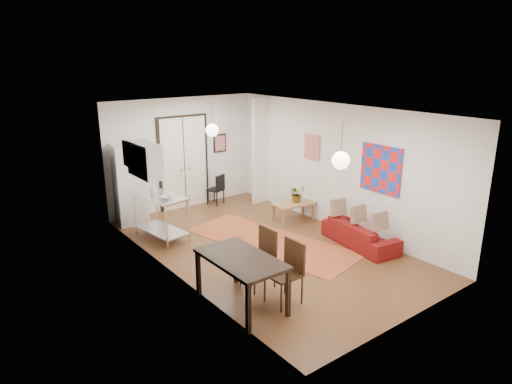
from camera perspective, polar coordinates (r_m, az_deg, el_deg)
floor at (r=9.77m, az=1.13°, el=-6.93°), size 7.00×7.00×0.00m
ceiling at (r=9.01m, az=1.23°, el=10.23°), size 4.20×7.00×0.02m
wall_back at (r=12.14m, az=-9.16°, el=4.78°), size 4.20×0.02×2.90m
wall_front at (r=7.02m, az=19.26°, el=-4.82°), size 4.20×0.02×2.90m
wall_left at (r=8.20m, az=-10.41°, el=-1.08°), size 0.02×7.00×2.90m
wall_right at (r=10.67m, az=10.07°, el=3.09°), size 0.02×7.00×2.90m
double_doors at (r=12.16m, az=-9.01°, el=3.59°), size 1.44×0.06×2.50m
stub_partition at (r=12.35m, az=0.57°, el=5.18°), size 0.50×0.10×2.90m
wall_cabinet at (r=9.47m, az=-13.74°, el=3.94°), size 0.35×1.00×0.70m
painting_popart at (r=9.83m, az=15.35°, el=2.78°), size 0.05×1.00×1.00m
painting_abstract at (r=11.13m, az=7.05°, el=5.62°), size 0.05×0.50×0.60m
poster_back at (r=12.66m, az=-4.52°, el=6.11°), size 0.40×0.03×0.50m
print_left at (r=9.86m, az=-15.75°, el=4.58°), size 0.03×0.44×0.54m
pendant_back at (r=10.72m, az=-5.51°, el=7.70°), size 0.30×0.30×0.80m
pendant_front at (r=7.67m, az=10.55°, el=3.89°), size 0.30×0.30×0.80m
kilim_rug at (r=10.04m, az=1.75°, el=-6.22°), size 2.29×4.15×0.01m
sofa at (r=10.02m, az=12.88°, el=-5.11°), size 1.88×0.95×0.52m
coffee_table at (r=11.25m, az=4.71°, el=-1.62°), size 1.07×0.67×0.45m
potted_plant at (r=11.23m, az=5.12°, el=-0.18°), size 0.43×0.38×0.44m
kitchen_counter at (r=10.22m, az=-11.79°, el=-2.23°), size 0.83×1.38×1.00m
bowl at (r=9.84m, az=-11.16°, el=-0.66°), size 0.30×0.30×0.06m
soap_bottle at (r=10.28m, az=-12.80°, el=0.42°), size 0.12×0.12×0.21m
fridge at (r=11.28m, az=-15.52°, el=0.93°), size 0.77×0.77×1.93m
dining_table at (r=7.34m, az=-1.87°, el=-8.84°), size 0.87×1.53×0.85m
dining_chair_near at (r=8.05m, az=-0.29°, el=-7.55°), size 0.50×0.71×1.05m
dining_chair_far at (r=7.55m, az=2.94°, el=-9.27°), size 0.50×0.71×1.05m
black_side_chair at (r=12.51m, az=-5.30°, el=0.72°), size 0.50×0.51×0.84m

